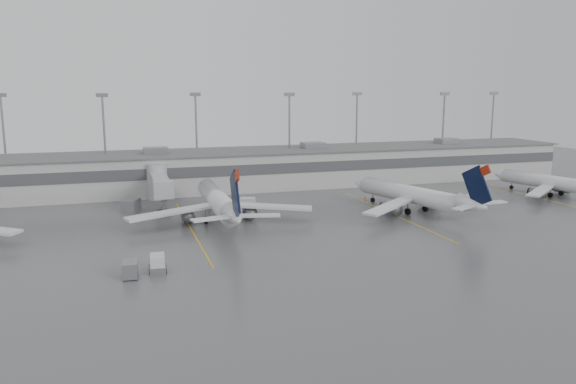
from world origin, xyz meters
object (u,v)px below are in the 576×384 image
object	(u,v)px
jet_far_right	(554,182)
baggage_tug	(158,265)
jet_mid_right	(415,195)
jet_mid_left	(219,202)

from	to	relation	value
jet_far_right	baggage_tug	xyz separation A→B (m)	(-80.63, -24.28, -2.04)
jet_mid_right	baggage_tug	distance (m)	49.77
jet_mid_left	jet_far_right	distance (m)	68.90
jet_mid_left	jet_mid_right	distance (m)	34.27
jet_mid_left	jet_far_right	size ratio (longest dim) A/B	1.24
jet_mid_left	baggage_tug	distance (m)	25.65
jet_mid_right	jet_mid_left	bearing A→B (deg)	158.11
jet_mid_right	jet_far_right	size ratio (longest dim) A/B	1.13
jet_far_right	baggage_tug	distance (m)	84.24
jet_mid_left	baggage_tug	size ratio (longest dim) A/B	10.47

